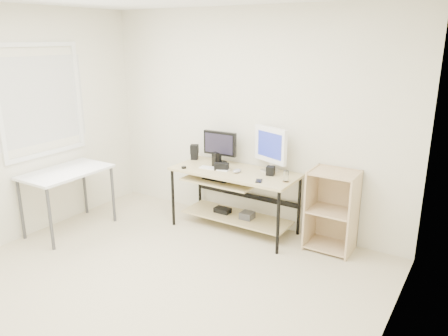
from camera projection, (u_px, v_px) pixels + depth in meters
room at (124, 152)px, 3.71m from camera, size 4.01×4.01×2.62m
desk at (233, 187)px, 5.19m from camera, size 1.50×0.65×0.75m
side_table at (66, 177)px, 5.14m from camera, size 0.60×1.00×0.75m
shelf_unit at (333, 210)px, 4.75m from camera, size 0.50×0.40×0.90m
black_monitor at (220, 145)px, 5.34m from camera, size 0.44×0.18×0.40m
white_imac at (270, 146)px, 5.01m from camera, size 0.47×0.22×0.52m
keyboard at (214, 169)px, 5.18m from camera, size 0.38×0.15×0.01m
mouse at (237, 171)px, 5.04m from camera, size 0.08×0.13×0.04m
center_speaker at (222, 167)px, 5.13m from camera, size 0.18×0.13×0.08m
speaker_left at (194, 152)px, 5.56m from camera, size 0.13×0.13×0.19m
speaker_right at (270, 171)px, 4.94m from camera, size 0.10×0.10×0.10m
audio_controller at (216, 160)px, 5.25m from camera, size 0.10×0.09×0.18m
volume_puck at (184, 167)px, 5.20m from camera, size 0.07×0.07×0.02m
smartphone at (259, 181)px, 4.74m from camera, size 0.11×0.14×0.01m
coaster at (286, 182)px, 4.72m from camera, size 0.08×0.08×0.01m
drinking_glass at (286, 176)px, 4.71m from camera, size 0.06×0.06×0.12m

